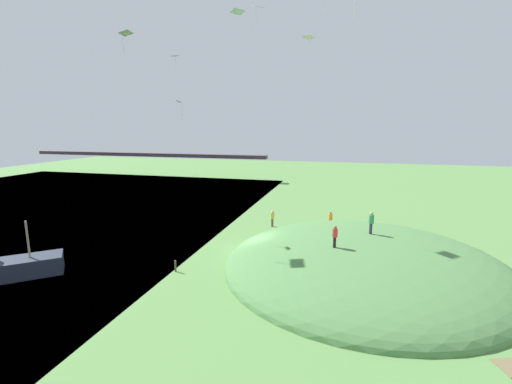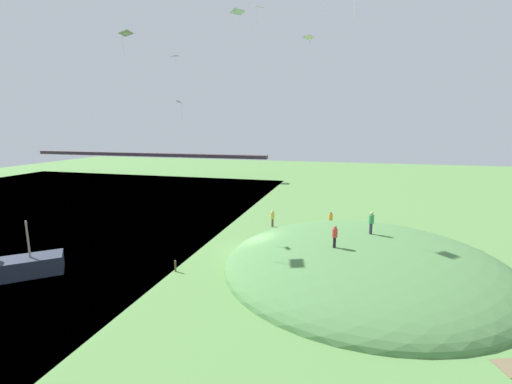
{
  "view_description": "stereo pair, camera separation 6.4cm",
  "coord_description": "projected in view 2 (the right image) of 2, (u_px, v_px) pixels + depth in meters",
  "views": [
    {
      "loc": [
        7.51,
        -27.7,
        10.61
      ],
      "look_at": [
        0.36,
        -0.64,
        5.35
      ],
      "focal_mm": 24.58,
      "sensor_mm": 36.0,
      "label": 1
    },
    {
      "loc": [
        7.58,
        -27.68,
        10.61
      ],
      "look_at": [
        0.36,
        -0.64,
        5.35
      ],
      "focal_mm": 24.58,
      "sensor_mm": 36.0,
      "label": 2
    }
  ],
  "objects": [
    {
      "name": "kite_8",
      "position": [
        309.0,
        38.0,
        29.71
      ],
      "size": [
        1.08,
        1.29,
        1.37
      ],
      "color": "white"
    },
    {
      "name": "kite_7",
      "position": [
        237.0,
        12.0,
        29.94
      ],
      "size": [
        1.34,
        1.43,
        1.35
      ],
      "color": "white"
    },
    {
      "name": "person_watching_kites",
      "position": [
        331.0,
        218.0,
        37.4
      ],
      "size": [
        0.61,
        0.61,
        1.62
      ],
      "rotation": [
        0.0,
        0.0,
        5.38
      ],
      "color": "#412F25",
      "rests_on": "ground_plane"
    },
    {
      "name": "kite_4",
      "position": [
        175.0,
        56.0,
        41.35
      ],
      "size": [
        1.19,
        1.03,
        1.33
      ],
      "color": "white"
    },
    {
      "name": "kite_9",
      "position": [
        258.0,
        7.0,
        37.41
      ],
      "size": [
        1.4,
        1.39,
        1.75
      ],
      "color": "silver"
    },
    {
      "name": "ground_plane",
      "position": [
        254.0,
        251.0,
        30.16
      ],
      "size": [
        160.0,
        160.0,
        0.0
      ],
      "primitive_type": "plane",
      "color": "#578644"
    },
    {
      "name": "person_with_child",
      "position": [
        273.0,
        216.0,
        37.42
      ],
      "size": [
        0.53,
        0.53,
        1.82
      ],
      "rotation": [
        0.0,
        0.0,
        0.38
      ],
      "color": "brown",
      "rests_on": "ground_plane"
    },
    {
      "name": "kite_2",
      "position": [
        126.0,
        34.0,
        28.14
      ],
      "size": [
        0.97,
        1.3,
        1.76
      ],
      "color": "silver"
    },
    {
      "name": "grass_hill",
      "position": [
        363.0,
        267.0,
        26.88
      ],
      "size": [
        21.3,
        21.82,
        4.37
      ],
      "primitive_type": "ellipsoid",
      "color": "#4F7F46",
      "rests_on": "ground_plane"
    },
    {
      "name": "person_walking_path",
      "position": [
        371.0,
        220.0,
        27.74
      ],
      "size": [
        0.58,
        0.58,
        1.82
      ],
      "rotation": [
        0.0,
        0.0,
        4.04
      ],
      "color": "#282A48",
      "rests_on": "grass_hill"
    },
    {
      "name": "bridge_deck_far",
      "position": [
        145.0,
        154.0,
        73.84
      ],
      "size": [
        52.9,
        1.8,
        0.7
      ],
      "primitive_type": "cube",
      "color": "#4D3F48"
    },
    {
      "name": "kite_5",
      "position": [
        179.0,
        103.0,
        29.07
      ],
      "size": [
        0.71,
        0.75,
        1.55
      ],
      "color": "white"
    },
    {
      "name": "mooring_post",
      "position": [
        175.0,
        266.0,
        25.93
      ],
      "size": [
        0.14,
        0.14,
        0.85
      ],
      "primitive_type": "cylinder",
      "color": "brown",
      "rests_on": "ground_plane"
    },
    {
      "name": "person_on_hilltop",
      "position": [
        335.0,
        234.0,
        24.81
      ],
      "size": [
        0.52,
        0.52,
        1.63
      ],
      "rotation": [
        0.0,
        0.0,
        4.13
      ],
      "color": "black",
      "rests_on": "grass_hill"
    }
  ]
}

